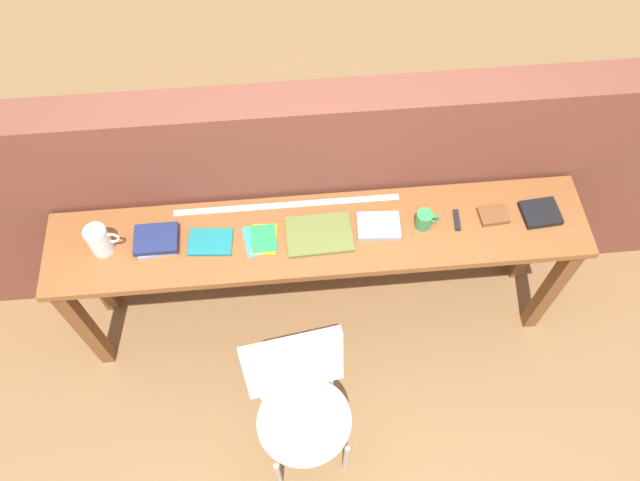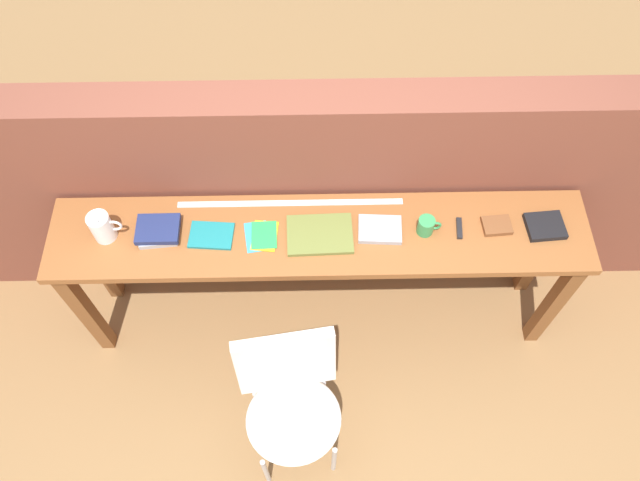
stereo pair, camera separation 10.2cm
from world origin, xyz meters
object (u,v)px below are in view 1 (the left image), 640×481
Objects in this scene: book_repair_rightmost at (540,213)px; leather_journal_brown at (493,215)px; chair_white_moulded at (301,401)px; pitcher_white at (99,240)px; magazine_cycling at (210,242)px; pamphlet_pile_colourful at (261,239)px; book_stack_leftmost at (156,240)px; mug at (425,220)px; multitool_folded at (457,220)px; book_open_centre at (320,234)px.

leather_journal_brown is at bearing 173.28° from book_repair_rightmost.
chair_white_moulded is 1.15m from pitcher_white.
pitcher_white is at bearing -176.76° from magazine_cycling.
magazine_cycling reaches higher than pamphlet_pile_colourful.
mug is at bearing -0.45° from book_stack_leftmost.
magazine_cycling is (0.48, -0.01, -0.07)m from pitcher_white.
book_stack_leftmost is (0.24, 0.01, -0.05)m from pitcher_white.
pitcher_white is 0.24m from book_stack_leftmost.
pamphlet_pile_colourful is at bearing 176.48° from book_repair_rightmost.
multitool_folded is (1.62, 0.01, -0.07)m from pitcher_white.
multitool_folded is at bearing 5.39° from magazine_cycling.
mug is at bearing -177.48° from multitool_folded.
pamphlet_pile_colourful is at bearing -178.91° from mug.
mug is (1.46, -0.00, -0.03)m from pitcher_white.
leather_journal_brown reaches higher than chair_white_moulded.
book_open_centre is 1.75× the size of book_repair_rightmost.
mug is 0.55m from book_repair_rightmost.
chair_white_moulded is 0.83m from magazine_cycling.
book_stack_leftmost is 0.24m from magazine_cycling.
magazine_cycling is at bearing 177.60° from book_open_centre.
multitool_folded is 0.17m from leather_journal_brown.
pamphlet_pile_colourful is 1.58× the size of mug.
pitcher_white reaches higher than chair_white_moulded.
leather_journal_brown is (0.17, 0.01, 0.00)m from multitool_folded.
pitcher_white reaches higher than book_open_centre.
pitcher_white is at bearing 178.72° from pamphlet_pile_colourful.
magazine_cycling is 1.31m from leather_journal_brown.
book_open_centre reaches higher than multitool_folded.
mug reaches higher than magazine_cycling.
book_stack_leftmost is 0.47m from pamphlet_pile_colourful.
mug reaches higher than multitool_folded.
chair_white_moulded is 5.22× the size of book_repair_rightmost.
book_open_centre is (0.15, 0.65, 0.36)m from chair_white_moulded.
mug is at bearing 176.29° from book_repair_rightmost.
book_open_centre reaches higher than pamphlet_pile_colourful.
book_open_centre is 0.48m from mug.
pamphlet_pile_colourful is (0.47, -0.02, -0.02)m from book_stack_leftmost.
magazine_cycling is 0.50m from book_open_centre.
magazine_cycling is 0.23m from pamphlet_pile_colourful.
mug is (0.63, 0.67, 0.40)m from chair_white_moulded.
book_stack_leftmost reaches higher than pamphlet_pile_colourful.
mug reaches higher than book_stack_leftmost.
book_open_centre is 0.64m from multitool_folded.
multitool_folded is at bearing 40.66° from chair_white_moulded.
leather_journal_brown is (0.33, 0.02, -0.03)m from mug.
book_open_centre is at bearing -1.94° from book_stack_leftmost.
chair_white_moulded is at bearing -57.27° from magazine_cycling.
book_repair_rightmost is (1.77, -0.00, -0.01)m from book_stack_leftmost.
multitool_folded is at bearing 1.34° from pamphlet_pile_colourful.
book_repair_rightmost is (0.55, 0.01, -0.03)m from mug.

